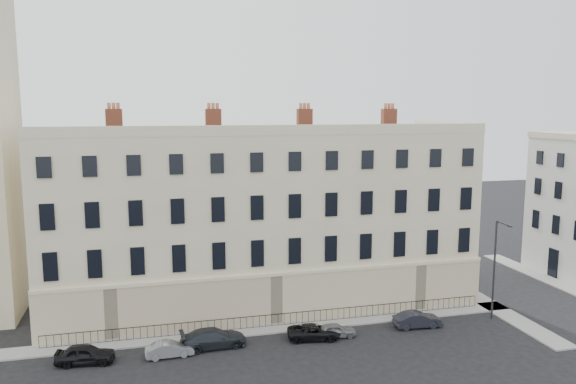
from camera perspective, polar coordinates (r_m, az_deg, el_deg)
name	(u,v)px	position (r m, az deg, el deg)	size (l,w,h in m)	color
ground	(376,346)	(42.53, 8.92, -15.24)	(160.00, 160.00, 0.00)	black
terrace	(261,218)	(49.54, -2.76, -2.62)	(36.22, 12.22, 17.00)	beige
pavement_terrace	(228,333)	(44.44, -6.08, -14.02)	(48.00, 2.00, 0.12)	gray
pavement_east_return	(473,295)	(54.94, 18.29, -9.95)	(2.00, 24.00, 0.12)	gray
pavement_adjacent	(551,281)	(62.21, 25.15, -8.17)	(2.00, 20.00, 0.12)	gray
railings	(278,320)	(45.30, -1.02, -12.85)	(35.00, 0.04, 0.96)	black
car_a	(85,354)	(41.59, -19.90, -15.24)	(1.57, 3.89, 1.33)	black
car_b	(169,349)	(41.13, -11.96, -15.36)	(1.15, 3.29, 1.08)	slate
car_c	(213,338)	(42.01, -7.58, -14.49)	(1.93, 4.75, 1.38)	#21262C
car_d	(314,332)	(43.11, 2.65, -14.01)	(1.83, 3.97, 1.10)	black
car_e	(335,330)	(43.53, 4.81, -13.82)	(1.26, 3.14, 1.07)	slate
car_f	(417,320)	(46.27, 13.00, -12.52)	(1.31, 3.77, 1.24)	black
streetlamp	(495,265)	(48.46, 20.32, -7.00)	(0.35, 1.77, 8.19)	#2D2D32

